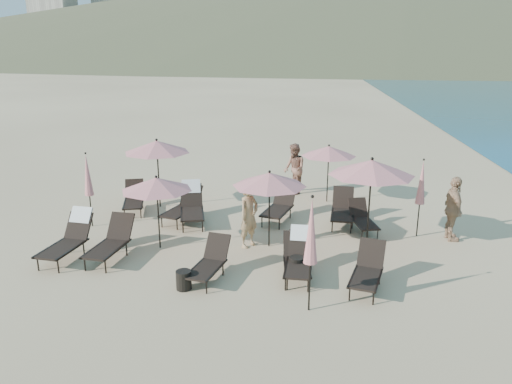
# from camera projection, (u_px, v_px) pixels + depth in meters

# --- Properties ---
(ground) EXTENTS (800.00, 800.00, 0.00)m
(ground) POSITION_uv_depth(u_px,v_px,m) (259.00, 276.00, 12.10)
(ground) COLOR #D6BA8C
(ground) RESTS_ON ground
(volcanic_headland) EXTENTS (690.00, 690.00, 55.00)m
(volcanic_headland) POSITION_uv_depth(u_px,v_px,m) (432.00, 7.00, 286.62)
(volcanic_headland) COLOR brown
(volcanic_headland) RESTS_ON ground
(hotel_skyline) EXTENTS (109.00, 82.00, 55.00)m
(hotel_skyline) POSITION_uv_depth(u_px,v_px,m) (135.00, 9.00, 272.97)
(hotel_skyline) COLOR beige
(hotel_skyline) RESTS_ON ground
(lounger_0) EXTENTS (0.93, 1.95, 1.17)m
(lounger_0) POSITION_uv_depth(u_px,v_px,m) (69.00, 237.00, 13.08)
(lounger_0) COLOR black
(lounger_0) RESTS_ON ground
(lounger_1) EXTENTS (0.90, 1.86, 1.03)m
(lounger_1) POSITION_uv_depth(u_px,v_px,m) (111.00, 241.00, 12.99)
(lounger_1) COLOR black
(lounger_1) RESTS_ON ground
(lounger_2) EXTENTS (0.94, 1.67, 0.91)m
(lounger_2) POSITION_uv_depth(u_px,v_px,m) (209.00, 262.00, 11.90)
(lounger_2) COLOR black
(lounger_2) RESTS_ON ground
(lounger_3) EXTENTS (0.70, 1.73, 1.06)m
(lounger_3) POSITION_uv_depth(u_px,v_px,m) (299.00, 256.00, 12.06)
(lounger_3) COLOR black
(lounger_3) RESTS_ON ground
(lounger_4) EXTENTS (0.73, 1.63, 0.91)m
(lounger_4) POSITION_uv_depth(u_px,v_px,m) (296.00, 259.00, 12.03)
(lounger_4) COLOR black
(lounger_4) RESTS_ON ground
(lounger_5) EXTENTS (1.03, 1.75, 0.94)m
(lounger_5) POSITION_uv_depth(u_px,v_px,m) (368.00, 270.00, 11.44)
(lounger_5) COLOR black
(lounger_5) RESTS_ON ground
(lounger_6) EXTENTS (1.03, 1.75, 0.95)m
(lounger_6) POSITION_uv_depth(u_px,v_px,m) (134.00, 199.00, 16.74)
(lounger_6) COLOR black
(lounger_6) RESTS_ON ground
(lounger_7) EXTENTS (1.15, 1.86, 1.00)m
(lounger_7) POSITION_uv_depth(u_px,v_px,m) (183.00, 206.00, 15.86)
(lounger_7) COLOR black
(lounger_7) RESTS_ON ground
(lounger_8) EXTENTS (1.11, 2.01, 1.19)m
(lounger_8) POSITION_uv_depth(u_px,v_px,m) (192.00, 204.00, 15.73)
(lounger_8) COLOR black
(lounger_8) RESTS_ON ground
(lounger_9) EXTENTS (1.13, 1.91, 1.03)m
(lounger_9) POSITION_uv_depth(u_px,v_px,m) (279.00, 206.00, 15.89)
(lounger_9) COLOR black
(lounger_9) RESTS_ON ground
(lounger_10) EXTENTS (0.82, 1.81, 1.01)m
(lounger_10) POSITION_uv_depth(u_px,v_px,m) (343.00, 209.00, 15.57)
(lounger_10) COLOR black
(lounger_10) RESTS_ON ground
(lounger_11) EXTENTS (0.87, 1.58, 0.86)m
(lounger_11) POSITION_uv_depth(u_px,v_px,m) (363.00, 218.00, 14.96)
(lounger_11) COLOR black
(lounger_11) RESTS_ON ground
(umbrella_open_0) EXTENTS (1.92, 1.92, 2.07)m
(umbrella_open_0) POSITION_uv_depth(u_px,v_px,m) (157.00, 184.00, 13.32)
(umbrella_open_0) COLOR black
(umbrella_open_0) RESTS_ON ground
(umbrella_open_1) EXTENTS (2.03, 2.03, 2.18)m
(umbrella_open_1) POSITION_uv_depth(u_px,v_px,m) (269.00, 179.00, 13.39)
(umbrella_open_1) COLOR black
(umbrella_open_1) RESTS_ON ground
(umbrella_open_2) EXTENTS (2.34, 2.34, 2.51)m
(umbrella_open_2) POSITION_uv_depth(u_px,v_px,m) (372.00, 168.00, 13.43)
(umbrella_open_2) COLOR black
(umbrella_open_2) RESTS_ON ground
(umbrella_open_3) EXTENTS (2.22, 2.22, 2.39)m
(umbrella_open_3) POSITION_uv_depth(u_px,v_px,m) (157.00, 147.00, 16.75)
(umbrella_open_3) COLOR black
(umbrella_open_3) RESTS_ON ground
(umbrella_open_4) EXTENTS (1.93, 1.93, 2.08)m
(umbrella_open_4) POSITION_uv_depth(u_px,v_px,m) (329.00, 151.00, 17.40)
(umbrella_open_4) COLOR black
(umbrella_open_4) RESTS_ON ground
(umbrella_closed_0) EXTENTS (0.30, 0.30, 2.55)m
(umbrella_closed_0) POSITION_uv_depth(u_px,v_px,m) (311.00, 232.00, 10.07)
(umbrella_closed_0) COLOR black
(umbrella_closed_0) RESTS_ON ground
(umbrella_closed_1) EXTENTS (0.27, 0.27, 2.33)m
(umbrella_closed_1) POSITION_uv_depth(u_px,v_px,m) (422.00, 183.00, 14.22)
(umbrella_closed_1) COLOR black
(umbrella_closed_1) RESTS_ON ground
(umbrella_closed_2) EXTENTS (0.27, 0.27, 2.34)m
(umbrella_closed_2) POSITION_uv_depth(u_px,v_px,m) (88.00, 175.00, 15.01)
(umbrella_closed_2) COLOR black
(umbrella_closed_2) RESTS_ON ground
(side_table_0) EXTENTS (0.36, 0.36, 0.45)m
(side_table_0) POSITION_uv_depth(u_px,v_px,m) (184.00, 280.00, 11.42)
(side_table_0) COLOR black
(side_table_0) RESTS_ON ground
(side_table_1) EXTENTS (0.37, 0.37, 0.47)m
(side_table_1) POSITION_uv_depth(u_px,v_px,m) (297.00, 266.00, 12.12)
(side_table_1) COLOR black
(side_table_1) RESTS_ON ground
(beachgoer_a) EXTENTS (0.73, 0.78, 1.79)m
(beachgoer_a) POSITION_uv_depth(u_px,v_px,m) (249.00, 216.00, 13.69)
(beachgoer_a) COLOR #A6835A
(beachgoer_a) RESTS_ON ground
(beachgoer_b) EXTENTS (1.02, 1.13, 1.90)m
(beachgoer_b) POSITION_uv_depth(u_px,v_px,m) (294.00, 169.00, 18.62)
(beachgoer_b) COLOR #8D5D49
(beachgoer_b) RESTS_ON ground
(beachgoer_c) EXTENTS (0.54, 1.13, 1.88)m
(beachgoer_c) POSITION_uv_depth(u_px,v_px,m) (453.00, 209.00, 14.12)
(beachgoer_c) COLOR tan
(beachgoer_c) RESTS_ON ground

